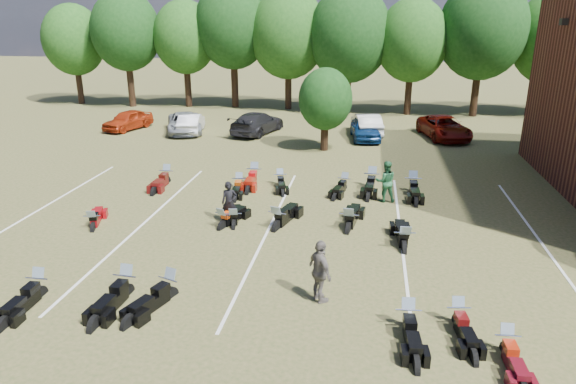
% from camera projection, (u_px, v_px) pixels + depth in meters
% --- Properties ---
extents(ground, '(160.00, 160.00, 0.00)m').
position_uv_depth(ground, '(342.00, 271.00, 16.52)').
color(ground, brown).
rests_on(ground, ground).
extents(car_0, '(2.76, 4.34, 1.38)m').
position_uv_depth(car_0, '(128.00, 120.00, 36.61)').
color(car_0, '#9C290E').
rests_on(car_0, ground).
extents(car_1, '(2.19, 4.31, 1.35)m').
position_uv_depth(car_1, '(191.00, 123.00, 35.58)').
color(car_1, silver).
rests_on(car_1, ground).
extents(car_2, '(3.81, 5.33, 1.35)m').
position_uv_depth(car_2, '(184.00, 123.00, 35.69)').
color(car_2, gray).
rests_on(car_2, ground).
extents(car_3, '(3.38, 5.49, 1.49)m').
position_uv_depth(car_3, '(257.00, 123.00, 35.41)').
color(car_3, black).
rests_on(car_3, ground).
extents(car_4, '(2.26, 4.51, 1.47)m').
position_uv_depth(car_4, '(365.00, 128.00, 33.80)').
color(car_4, navy).
rests_on(car_4, ground).
extents(car_5, '(2.34, 4.76, 1.50)m').
position_uv_depth(car_5, '(366.00, 124.00, 34.84)').
color(car_5, '#A5A6A1').
rests_on(car_5, ground).
extents(car_6, '(3.52, 5.60, 1.44)m').
position_uv_depth(car_6, '(444.00, 127.00, 34.04)').
color(car_6, '#560904').
rests_on(car_6, ground).
extents(person_black, '(0.70, 0.55, 1.68)m').
position_uv_depth(person_black, '(229.00, 203.00, 20.11)').
color(person_black, black).
rests_on(person_black, ground).
extents(person_green, '(1.00, 0.83, 1.84)m').
position_uv_depth(person_green, '(386.00, 181.00, 22.40)').
color(person_green, '#225C35').
rests_on(person_green, ground).
extents(person_grey, '(1.01, 1.17, 1.89)m').
position_uv_depth(person_grey, '(320.00, 272.00, 14.50)').
color(person_grey, '#615953').
rests_on(person_grey, ground).
extents(motorcycle_0, '(0.76, 2.24, 1.24)m').
position_uv_depth(motorcycle_0, '(40.00, 297.00, 15.03)').
color(motorcycle_0, black).
rests_on(motorcycle_0, ground).
extents(motorcycle_2, '(0.87, 2.39, 1.31)m').
position_uv_depth(motorcycle_2, '(127.00, 295.00, 15.11)').
color(motorcycle_2, black).
rests_on(motorcycle_2, ground).
extents(motorcycle_3, '(1.41, 2.36, 1.25)m').
position_uv_depth(motorcycle_3, '(170.00, 298.00, 14.98)').
color(motorcycle_3, black).
rests_on(motorcycle_3, ground).
extents(motorcycle_4, '(0.85, 2.22, 1.21)m').
position_uv_depth(motorcycle_4, '(407.00, 329.00, 13.46)').
color(motorcycle_4, black).
rests_on(motorcycle_4, ground).
extents(motorcycle_5, '(0.88, 2.09, 1.13)m').
position_uv_depth(motorcycle_5, '(456.00, 326.00, 13.63)').
color(motorcycle_5, black).
rests_on(motorcycle_5, ground).
extents(motorcycle_6, '(0.71, 2.02, 1.11)m').
position_uv_depth(motorcycle_6, '(505.00, 354.00, 12.48)').
color(motorcycle_6, '#510B14').
rests_on(motorcycle_6, ground).
extents(motorcycle_7, '(1.24, 2.14, 1.14)m').
position_uv_depth(motorcycle_7, '(94.00, 230.00, 19.71)').
color(motorcycle_7, maroon).
rests_on(motorcycle_7, ground).
extents(motorcycle_8, '(1.36, 2.24, 1.19)m').
position_uv_depth(motorcycle_8, '(223.00, 228.00, 19.84)').
color(motorcycle_8, black).
rests_on(motorcycle_8, ground).
extents(motorcycle_9, '(0.97, 2.12, 1.14)m').
position_uv_depth(motorcycle_9, '(234.00, 227.00, 19.94)').
color(motorcycle_9, black).
rests_on(motorcycle_9, ground).
extents(motorcycle_10, '(1.40, 2.57, 1.37)m').
position_uv_depth(motorcycle_10, '(277.00, 229.00, 19.74)').
color(motorcycle_10, black).
rests_on(motorcycle_10, ground).
extents(motorcycle_11, '(1.12, 2.56, 1.38)m').
position_uv_depth(motorcycle_11, '(348.00, 231.00, 19.56)').
color(motorcycle_11, black).
rests_on(motorcycle_11, ground).
extents(motorcycle_12, '(0.91, 2.46, 1.35)m').
position_uv_depth(motorcycle_12, '(403.00, 250.00, 17.98)').
color(motorcycle_12, black).
rests_on(motorcycle_12, ground).
extents(motorcycle_14, '(0.77, 2.32, 1.29)m').
position_uv_depth(motorcycle_14, '(167.00, 183.00, 25.15)').
color(motorcycle_14, '#4B0A0B').
rests_on(motorcycle_14, ground).
extents(motorcycle_15, '(0.87, 2.44, 1.35)m').
position_uv_depth(motorcycle_15, '(254.00, 182.00, 25.37)').
color(motorcycle_15, maroon).
rests_on(motorcycle_15, ground).
extents(motorcycle_16, '(1.13, 2.13, 1.13)m').
position_uv_depth(motorcycle_16, '(280.00, 185.00, 24.81)').
color(motorcycle_16, black).
rests_on(motorcycle_16, ground).
extents(motorcycle_17, '(0.92, 2.15, 1.16)m').
position_uv_depth(motorcycle_17, '(239.00, 190.00, 24.16)').
color(motorcycle_17, black).
rests_on(motorcycle_17, ground).
extents(motorcycle_18, '(1.11, 2.16, 1.15)m').
position_uv_depth(motorcycle_18, '(344.00, 190.00, 24.19)').
color(motorcycle_18, black).
rests_on(motorcycle_18, ground).
extents(motorcycle_19, '(0.99, 2.56, 1.40)m').
position_uv_depth(motorcycle_19, '(371.00, 187.00, 24.52)').
color(motorcycle_19, black).
rests_on(motorcycle_19, ground).
extents(motorcycle_20, '(0.82, 2.48, 1.37)m').
position_uv_depth(motorcycle_20, '(412.00, 192.00, 23.89)').
color(motorcycle_20, black).
rests_on(motorcycle_20, ground).
extents(tree_line, '(56.00, 6.00, 9.79)m').
position_uv_depth(tree_line, '(353.00, 34.00, 41.66)').
color(tree_line, black).
rests_on(tree_line, ground).
extents(young_tree_midfield, '(3.20, 3.20, 4.70)m').
position_uv_depth(young_tree_midfield, '(325.00, 99.00, 30.27)').
color(young_tree_midfield, black).
rests_on(young_tree_midfield, ground).
extents(parking_lines, '(20.10, 14.00, 0.01)m').
position_uv_depth(parking_lines, '(269.00, 229.00, 19.76)').
color(parking_lines, silver).
rests_on(parking_lines, ground).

